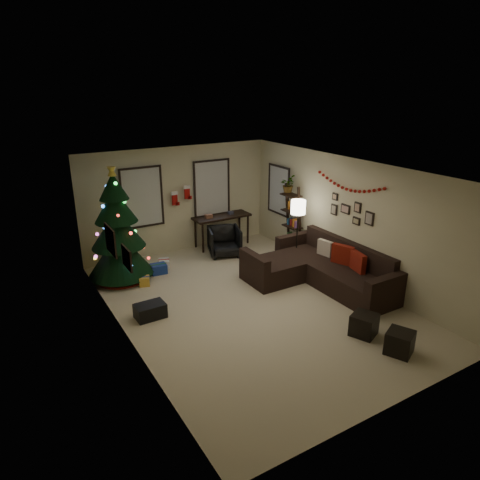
# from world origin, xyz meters

# --- Properties ---
(floor) EXTENTS (7.00, 7.00, 0.00)m
(floor) POSITION_xyz_m (0.00, 0.00, 0.00)
(floor) COLOR beige
(floor) RESTS_ON ground
(ceiling) EXTENTS (7.00, 7.00, 0.00)m
(ceiling) POSITION_xyz_m (0.00, 0.00, 2.70)
(ceiling) COLOR white
(ceiling) RESTS_ON floor
(wall_back) EXTENTS (5.00, 0.00, 5.00)m
(wall_back) POSITION_xyz_m (0.00, 3.50, 1.35)
(wall_back) COLOR beige
(wall_back) RESTS_ON floor
(wall_front) EXTENTS (5.00, 0.00, 5.00)m
(wall_front) POSITION_xyz_m (0.00, -3.50, 1.35)
(wall_front) COLOR beige
(wall_front) RESTS_ON floor
(wall_left) EXTENTS (0.00, 7.00, 7.00)m
(wall_left) POSITION_xyz_m (-2.50, 0.00, 1.35)
(wall_left) COLOR beige
(wall_left) RESTS_ON floor
(wall_right) EXTENTS (0.00, 7.00, 7.00)m
(wall_right) POSITION_xyz_m (2.50, 0.00, 1.35)
(wall_right) COLOR beige
(wall_right) RESTS_ON floor
(window_back_left) EXTENTS (1.05, 0.06, 1.50)m
(window_back_left) POSITION_xyz_m (-0.95, 3.47, 1.55)
(window_back_left) COLOR #728CB2
(window_back_left) RESTS_ON wall_back
(window_back_right) EXTENTS (1.05, 0.06, 1.50)m
(window_back_right) POSITION_xyz_m (0.95, 3.47, 1.55)
(window_back_right) COLOR #728CB2
(window_back_right) RESTS_ON wall_back
(window_right_wall) EXTENTS (0.06, 0.90, 1.30)m
(window_right_wall) POSITION_xyz_m (2.47, 2.55, 1.50)
(window_right_wall) COLOR #728CB2
(window_right_wall) RESTS_ON wall_right
(christmas_tree) EXTENTS (1.41, 1.41, 2.63)m
(christmas_tree) POSITION_xyz_m (-1.87, 2.50, 1.09)
(christmas_tree) COLOR black
(christmas_tree) RESTS_ON floor
(presents) EXTENTS (1.50, 1.01, 0.28)m
(presents) POSITION_xyz_m (-1.49, 2.34, 0.12)
(presents) COLOR maroon
(presents) RESTS_ON floor
(sofa) EXTENTS (2.11, 3.05, 0.92)m
(sofa) POSITION_xyz_m (1.81, 0.04, 0.30)
(sofa) COLOR black
(sofa) RESTS_ON floor
(pillow_red_a) EXTENTS (0.21, 0.46, 0.44)m
(pillow_red_a) POSITION_xyz_m (2.21, -0.66, 0.64)
(pillow_red_a) COLOR maroon
(pillow_red_a) RESTS_ON sofa
(pillow_red_b) EXTENTS (0.31, 0.50, 0.49)m
(pillow_red_b) POSITION_xyz_m (2.21, -0.21, 0.64)
(pillow_red_b) COLOR maroon
(pillow_red_b) RESTS_ON sofa
(pillow_cream) EXTENTS (0.17, 0.38, 0.37)m
(pillow_cream) POSITION_xyz_m (2.21, 0.36, 0.63)
(pillow_cream) COLOR beige
(pillow_cream) RESTS_ON sofa
(ottoman_near) EXTENTS (0.54, 0.54, 0.39)m
(ottoman_near) POSITION_xyz_m (1.08, -1.98, 0.19)
(ottoman_near) COLOR black
(ottoman_near) RESTS_ON floor
(ottoman_far) EXTENTS (0.54, 0.54, 0.38)m
(ottoman_far) POSITION_xyz_m (1.17, -2.68, 0.19)
(ottoman_far) COLOR black
(ottoman_far) RESTS_ON floor
(desk) EXTENTS (1.55, 0.55, 0.84)m
(desk) POSITION_xyz_m (1.10, 3.22, 0.74)
(desk) COLOR black
(desk) RESTS_ON floor
(desk_chair) EXTENTS (0.89, 0.86, 0.73)m
(desk_chair) POSITION_xyz_m (0.82, 2.57, 0.37)
(desk_chair) COLOR black
(desk_chair) RESTS_ON floor
(bookshelf) EXTENTS (0.30, 0.54, 1.84)m
(bookshelf) POSITION_xyz_m (2.30, 1.69, 0.89)
(bookshelf) COLOR black
(bookshelf) RESTS_ON floor
(potted_plant) EXTENTS (0.68, 0.68, 0.57)m
(potted_plant) POSITION_xyz_m (2.30, 1.96, 1.85)
(potted_plant) COLOR #4C4C4C
(potted_plant) RESTS_ON bookshelf
(floor_lamp) EXTENTS (0.34, 0.34, 1.63)m
(floor_lamp) POSITION_xyz_m (1.95, 1.07, 1.36)
(floor_lamp) COLOR black
(floor_lamp) RESTS_ON floor
(art_map) EXTENTS (0.04, 0.60, 0.50)m
(art_map) POSITION_xyz_m (-2.48, 0.67, 1.61)
(art_map) COLOR black
(art_map) RESTS_ON wall_left
(art_abstract) EXTENTS (0.04, 0.45, 0.35)m
(art_abstract) POSITION_xyz_m (-2.48, -0.25, 1.60)
(art_abstract) COLOR black
(art_abstract) RESTS_ON wall_left
(gallery) EXTENTS (0.03, 1.25, 0.54)m
(gallery) POSITION_xyz_m (2.48, -0.07, 1.57)
(gallery) COLOR black
(gallery) RESTS_ON wall_right
(garland) EXTENTS (0.08, 1.90, 0.30)m
(garland) POSITION_xyz_m (2.45, 0.03, 2.14)
(garland) COLOR #A5140C
(garland) RESTS_ON wall_right
(stocking_left) EXTENTS (0.20, 0.05, 0.36)m
(stocking_left) POSITION_xyz_m (-0.14, 3.36, 1.45)
(stocking_left) COLOR #990F0C
(stocking_left) RESTS_ON wall_back
(stocking_right) EXTENTS (0.20, 0.05, 0.36)m
(stocking_right) POSITION_xyz_m (0.19, 3.33, 1.57)
(stocking_right) COLOR #990F0C
(stocking_right) RESTS_ON wall_back
(storage_bin) EXTENTS (0.56, 0.38, 0.28)m
(storage_bin) POSITION_xyz_m (-1.92, 0.51, 0.14)
(storage_bin) COLOR black
(storage_bin) RESTS_ON floor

